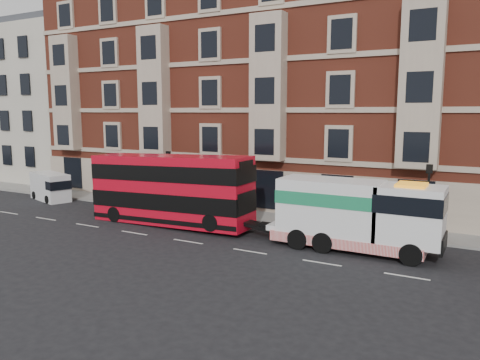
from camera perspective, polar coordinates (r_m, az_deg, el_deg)
name	(u,v)px	position (r m, az deg, el deg)	size (l,w,h in m)	color
ground	(188,242)	(27.21, -6.35, -7.47)	(120.00, 120.00, 0.00)	black
sidewalk	(248,215)	(33.42, 1.03, -4.30)	(90.00, 3.00, 0.15)	slate
victorian_terrace	(297,78)	(39.32, 6.92, 12.19)	(45.00, 12.00, 20.40)	brown
cream_block	(37,103)	(57.33, -23.53, 8.61)	(16.00, 10.00, 16.80)	beige
lamp_post_west	(169,176)	(35.06, -8.68, 0.52)	(0.35, 0.15, 4.35)	black
lamp_post_east	(428,197)	(28.19, 21.92, -1.90)	(0.35, 0.15, 4.35)	black
double_decker_bus	(170,188)	(30.81, -8.51, -1.03)	(11.30, 2.59, 4.58)	red
tow_truck	(353,214)	(25.61, 13.65, -4.05)	(9.05, 2.68, 3.77)	white
box_van	(50,187)	(42.42, -22.13, -0.78)	(4.68, 2.99, 2.27)	silver
pedestrian	(98,191)	(40.34, -16.94, -1.25)	(0.56, 0.37, 1.54)	black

